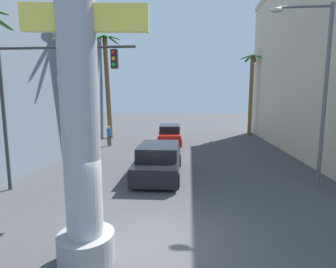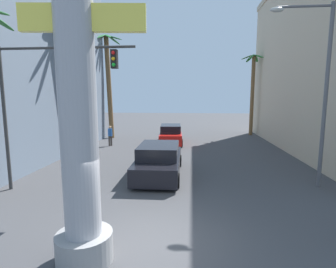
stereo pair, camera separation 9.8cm
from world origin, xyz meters
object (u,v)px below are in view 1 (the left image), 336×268
Objects in this scene: street_lamp at (317,80)px; car_far at (170,135)px; car_lead at (159,161)px; palm_tree_far_left at (107,78)px; traffic_light_mast at (43,90)px; neon_sign_pole at (78,57)px; palm_tree_far_right at (251,87)px; pedestrian_far_left at (109,134)px; palm_tree_mid_left at (68,69)px.

street_lamp is 12.77m from car_far.
palm_tree_far_left is (-6.16, 11.55, 4.83)m from car_lead.
palm_tree_far_left reaches higher than traffic_light_mast.
palm_tree_far_left is at bearing 156.91° from car_far.
car_lead is (-6.79, 1.03, -3.85)m from street_lamp.
neon_sign_pole is 5.64m from traffic_light_mast.
neon_sign_pole is 2.24× the size of car_far.
traffic_light_mast is 20.89m from palm_tree_far_right.
pedestrian_far_left is (1.31, -4.09, -4.64)m from palm_tree_far_left.
neon_sign_pole is 15.49m from pedestrian_far_left.
pedestrian_far_left is (-3.95, 14.49, -3.80)m from neon_sign_pole.
car_far is 0.59× the size of palm_tree_far_right.
palm_tree_far_left is (-5.27, 18.58, 0.83)m from neon_sign_pole.
car_far is 10.40m from palm_tree_far_right.
neon_sign_pole is 1.12× the size of palm_tree_far_left.
car_far is 8.13m from palm_tree_far_left.
street_lamp is 1.30× the size of traffic_light_mast.
street_lamp is at bearing -44.15° from palm_tree_far_left.
car_lead is 3.19× the size of pedestrian_far_left.
palm_tree_mid_left is (-6.09, 3.55, 4.85)m from car_lead.
street_lamp is 7.88m from car_lead.
street_lamp reaches higher than traffic_light_mast.
traffic_light_mast is 1.23× the size of car_far.
palm_tree_mid_left is 1.07× the size of palm_tree_far_right.
palm_tree_far_left reaches higher than street_lamp.
palm_tree_far_left reaches higher than car_far.
car_far is 9.41m from palm_tree_mid_left.
neon_sign_pole is 1.33× the size of palm_tree_far_right.
palm_tree_far_left reaches higher than pedestrian_far_left.
traffic_light_mast is at bearing -86.89° from pedestrian_far_left.
neon_sign_pole is 11.82m from palm_tree_mid_left.
car_far is at bearing 42.43° from palm_tree_mid_left.
car_lead is 8.90m from pedestrian_far_left.
traffic_light_mast is 1.15× the size of car_lead.
street_lamp is at bearing -19.57° from palm_tree_mid_left.
pedestrian_far_left is at bearing 72.38° from palm_tree_mid_left.
pedestrian_far_left is (-12.46, -7.12, -3.91)m from palm_tree_far_right.
palm_tree_far_left is (-0.07, 8.00, -0.03)m from palm_tree_mid_left.
car_far is (4.16, 11.56, -3.43)m from traffic_light_mast.
palm_tree_far_left is 6.32m from pedestrian_far_left.
palm_tree_far_left reaches higher than palm_tree_mid_left.
car_lead is at bearing -117.57° from palm_tree_far_right.
car_lead is 16.95m from palm_tree_far_right.
palm_tree_far_left is at bearing 97.50° from traffic_light_mast.
street_lamp is 0.89× the size of palm_tree_mid_left.
traffic_light_mast is (-11.09, -1.55, -0.42)m from street_lamp.
street_lamp is 0.95× the size of palm_tree_far_right.
street_lamp reaches higher than pedestrian_far_left.
palm_tree_mid_left is at bearing 149.74° from car_lead.
street_lamp is 4.77× the size of pedestrian_far_left.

